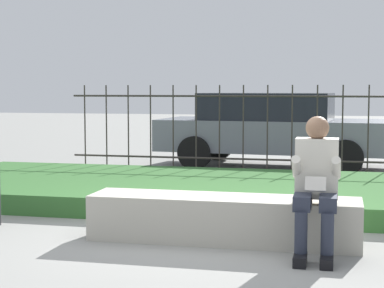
{
  "coord_description": "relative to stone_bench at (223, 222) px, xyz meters",
  "views": [
    {
      "loc": [
        1.37,
        -6.06,
        1.49
      ],
      "look_at": [
        -0.3,
        1.16,
        0.85
      ],
      "focal_mm": 60.0,
      "sensor_mm": 36.0,
      "label": 1
    }
  ],
  "objects": [
    {
      "name": "person_seated_reader",
      "position": [
        0.89,
        -0.32,
        0.48
      ],
      "size": [
        0.42,
        0.73,
        1.24
      ],
      "color": "black",
      "rests_on": "ground_plane"
    },
    {
      "name": "iron_fence",
      "position": [
        -0.28,
        4.54,
        0.61
      ],
      "size": [
        6.45,
        0.03,
        1.55
      ],
      "color": "#332D28",
      "rests_on": "ground_plane"
    },
    {
      "name": "ground_plane",
      "position": [
        -0.28,
        0.0,
        -0.2
      ],
      "size": [
        60.0,
        60.0,
        0.0
      ],
      "primitive_type": "plane",
      "color": "gray"
    },
    {
      "name": "car_parked_center",
      "position": [
        -0.14,
        6.13,
        0.55
      ],
      "size": [
        4.5,
        2.11,
        1.4
      ],
      "rotation": [
        0.0,
        0.0,
        -0.08
      ],
      "color": "slate",
      "rests_on": "ground_plane"
    },
    {
      "name": "grass_berm",
      "position": [
        -0.28,
        2.25,
        -0.07
      ],
      "size": [
        8.45,
        3.11,
        0.25
      ],
      "color": "#33662D",
      "rests_on": "ground_plane"
    },
    {
      "name": "stone_bench",
      "position": [
        0.0,
        0.0,
        0.0
      ],
      "size": [
        2.62,
        0.57,
        0.44
      ],
      "color": "#B7B2A3",
      "rests_on": "ground_plane"
    }
  ]
}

